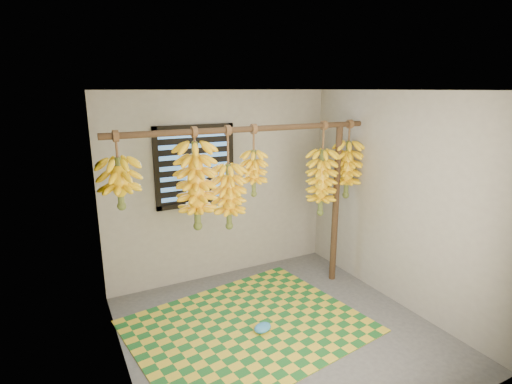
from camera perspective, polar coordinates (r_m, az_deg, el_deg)
floor at (r=4.35m, az=3.53°, el=-19.26°), size 3.00×3.00×0.01m
ceiling at (r=3.61m, az=4.15°, el=14.39°), size 3.00×3.00×0.01m
wall_back at (r=5.11m, az=-4.94°, el=0.77°), size 3.00×0.01×2.40m
wall_left at (r=3.34m, az=-19.12°, el=-7.62°), size 0.01×3.00×2.40m
wall_right at (r=4.74m, az=19.59°, el=-1.13°), size 0.01×3.00×2.40m
window at (r=4.90m, az=-8.67°, el=3.65°), size 1.00×0.04×1.00m
hanging_pole at (r=4.25m, az=-0.94°, el=8.98°), size 3.00×0.06×0.06m
support_post at (r=5.08m, az=11.31°, el=-1.87°), size 0.08×0.08×2.00m
woven_mat at (r=4.40m, az=-1.09°, el=-18.59°), size 2.53×2.14×0.01m
plastic_bag at (r=4.30m, az=0.94°, el=-18.81°), size 0.24×0.20×0.08m
banana_bunch_a at (r=3.92m, az=-18.90°, el=1.22°), size 0.37×0.37×0.73m
banana_bunch_b at (r=4.11m, az=-8.53°, el=0.86°), size 0.39×0.39×1.05m
banana_bunch_c at (r=4.27m, az=-3.91°, el=-0.62°), size 0.36×0.36×1.11m
banana_bunch_d at (r=4.34m, az=-0.33°, el=2.74°), size 0.30×0.30×0.78m
banana_bunch_e at (r=4.86m, az=9.34°, el=1.37°), size 0.37×0.37×1.13m
banana_bunch_f at (r=5.07m, az=12.89°, el=3.19°), size 0.34×0.34×0.96m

